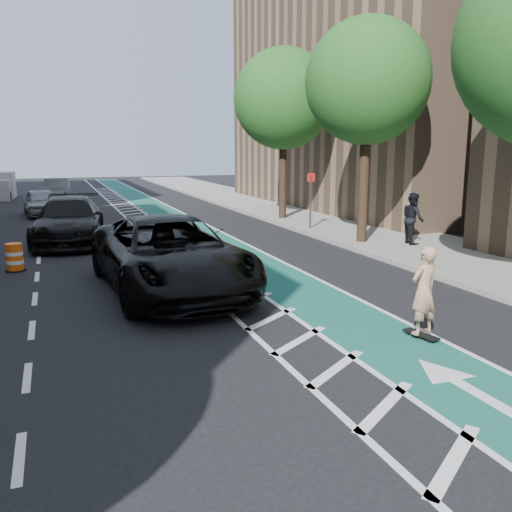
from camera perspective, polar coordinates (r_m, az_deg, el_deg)
name	(u,v)px	position (r m, az deg, el deg)	size (l,w,h in m)	color
ground	(223,351)	(9.75, -3.54, -9.98)	(120.00, 120.00, 0.00)	black
bike_lane	(221,246)	(19.84, -3.72, 1.07)	(2.00, 90.00, 0.01)	#1A5C4C
buffer_strip	(180,249)	(19.47, -7.95, 0.78)	(1.40, 90.00, 0.01)	silver
sidewalk_right	(374,234)	(22.55, 12.30, 2.25)	(5.00, 90.00, 0.15)	gray
curb_right	(320,238)	(21.33, 6.75, 1.94)	(0.12, 90.00, 0.16)	gray
building_right_far	(404,45)	(35.55, 15.31, 20.63)	(14.00, 22.00, 19.00)	#84664C
tree_r_c	(373,81)	(19.86, 12.20, 17.56)	(4.20, 4.20, 7.90)	#382619
tree_r_d	(281,100)	(26.93, 2.65, 16.10)	(4.20, 4.20, 7.90)	#382619
sign_post	(311,200)	(23.18, 5.77, 5.88)	(0.35, 0.08, 2.47)	#4C4C4C
skateboard	(421,334)	(10.77, 16.99, -7.91)	(0.36, 0.77, 0.10)	black
skateboarder	(424,290)	(10.52, 17.26, -3.48)	(0.61, 0.40, 1.68)	tan
suv_near	(169,254)	(13.69, -9.10, 0.19)	(3.07, 6.66, 1.85)	black
suv_far	(69,220)	(21.56, -19.06, 3.56)	(2.38, 5.85, 1.70)	black
car_silver	(41,202)	(30.88, -21.66, 5.29)	(1.66, 4.13, 1.41)	gray
car_grey	(57,189)	(39.95, -20.22, 6.63)	(1.54, 4.43, 1.46)	#5D5E62
pedestrian	(413,218)	(20.11, 16.18, 3.84)	(0.89, 0.69, 1.83)	black
barrel_a	(15,258)	(17.25, -24.07, -0.19)	(0.60, 0.60, 0.81)	#FE5A0D
barrel_b	(77,227)	(22.79, -18.28, 2.97)	(0.69, 0.69, 0.94)	#D6430B
barrel_c	(60,214)	(27.37, -19.98, 4.21)	(0.71, 0.71, 0.97)	#F95D0D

